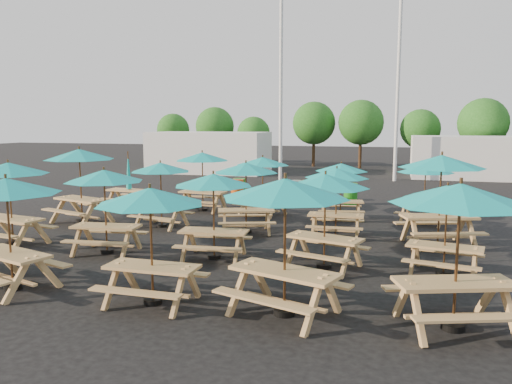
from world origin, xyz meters
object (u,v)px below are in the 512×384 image
(picnic_unit_13, at_px, (325,186))
(picnic_unit_11, at_px, (263,164))
(picnic_unit_2, at_px, (79,159))
(picnic_unit_15, at_px, (341,171))
(picnic_unit_10, at_px, (246,172))
(picnic_unit_8, at_px, (150,203))
(waste_bin_2, at_px, (296,191))
(waste_bin_3, at_px, (308,191))
(waste_bin_4, at_px, (351,194))
(waste_bin_1, at_px, (239,189))
(picnic_unit_17, at_px, (447,197))
(picnic_unit_14, at_px, (337,177))
(picnic_unit_4, at_px, (7,192))
(picnic_unit_12, at_px, (285,196))
(picnic_unit_16, at_px, (460,202))
(picnic_unit_19, at_px, (426,172))
(picnic_unit_5, at_px, (104,180))
(picnic_unit_9, at_px, (213,185))
(picnic_unit_7, at_px, (202,160))
(waste_bin_0, at_px, (237,190))
(picnic_unit_1, at_px, (9,173))
(picnic_unit_18, at_px, (442,167))
(picnic_unit_6, at_px, (161,171))
(picnic_unit_3, at_px, (129,185))

(picnic_unit_13, bearing_deg, picnic_unit_11, 133.94)
(picnic_unit_2, distance_m, picnic_unit_15, 9.03)
(picnic_unit_10, height_order, picnic_unit_13, picnic_unit_13)
(picnic_unit_8, distance_m, waste_bin_2, 13.26)
(waste_bin_3, bearing_deg, waste_bin_4, -14.55)
(picnic_unit_15, height_order, waste_bin_3, picnic_unit_15)
(waste_bin_1, bearing_deg, picnic_unit_17, -51.10)
(picnic_unit_10, relative_size, picnic_unit_14, 1.22)
(picnic_unit_10, relative_size, picnic_unit_15, 1.21)
(picnic_unit_4, relative_size, picnic_unit_12, 0.93)
(picnic_unit_12, bearing_deg, picnic_unit_4, -159.60)
(picnic_unit_2, bearing_deg, waste_bin_1, 80.33)
(picnic_unit_16, xyz_separation_m, picnic_unit_19, (-0.03, 9.14, -0.36))
(picnic_unit_5, relative_size, waste_bin_1, 2.45)
(picnic_unit_9, height_order, waste_bin_4, picnic_unit_9)
(picnic_unit_5, xyz_separation_m, picnic_unit_9, (2.92, 0.26, -0.04))
(picnic_unit_7, height_order, waste_bin_0, picnic_unit_7)
(picnic_unit_4, relative_size, picnic_unit_15, 1.25)
(waste_bin_1, bearing_deg, picnic_unit_16, -58.85)
(picnic_unit_4, bearing_deg, picnic_unit_19, 65.08)
(picnic_unit_15, bearing_deg, picnic_unit_10, -140.66)
(picnic_unit_9, height_order, waste_bin_2, picnic_unit_9)
(picnic_unit_1, distance_m, picnic_unit_16, 11.65)
(picnic_unit_8, xyz_separation_m, picnic_unit_13, (2.81, 3.25, 0.01))
(picnic_unit_8, bearing_deg, picnic_unit_19, 61.12)
(picnic_unit_4, distance_m, picnic_unit_10, 7.15)
(picnic_unit_10, xyz_separation_m, picnic_unit_18, (5.66, -0.14, 0.30))
(picnic_unit_11, relative_size, picnic_unit_13, 0.98)
(picnic_unit_7, bearing_deg, picnic_unit_9, -61.36)
(picnic_unit_1, relative_size, picnic_unit_6, 1.11)
(picnic_unit_6, height_order, picnic_unit_19, picnic_unit_6)
(picnic_unit_13, bearing_deg, picnic_unit_9, -164.60)
(picnic_unit_3, distance_m, picnic_unit_17, 12.94)
(picnic_unit_7, relative_size, waste_bin_4, 2.54)
(picnic_unit_8, xyz_separation_m, waste_bin_2, (0.19, 13.18, -1.49))
(picnic_unit_2, relative_size, picnic_unit_11, 1.16)
(picnic_unit_6, bearing_deg, picnic_unit_9, -38.32)
(picnic_unit_10, distance_m, waste_bin_1, 7.37)
(waste_bin_4, bearing_deg, picnic_unit_14, -89.08)
(picnic_unit_6, height_order, picnic_unit_10, picnic_unit_10)
(picnic_unit_8, bearing_deg, waste_bin_2, 89.97)
(waste_bin_3, bearing_deg, waste_bin_0, -171.61)
(picnic_unit_10, distance_m, waste_bin_0, 7.01)
(waste_bin_3, bearing_deg, picnic_unit_7, -134.85)
(picnic_unit_3, relative_size, picnic_unit_10, 0.89)
(picnic_unit_8, relative_size, waste_bin_2, 2.47)
(picnic_unit_18, xyz_separation_m, waste_bin_1, (-8.04, 6.96, -1.77))
(picnic_unit_6, distance_m, waste_bin_3, 7.86)
(picnic_unit_10, bearing_deg, waste_bin_4, 48.14)
(picnic_unit_16, bearing_deg, picnic_unit_3, 121.68)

